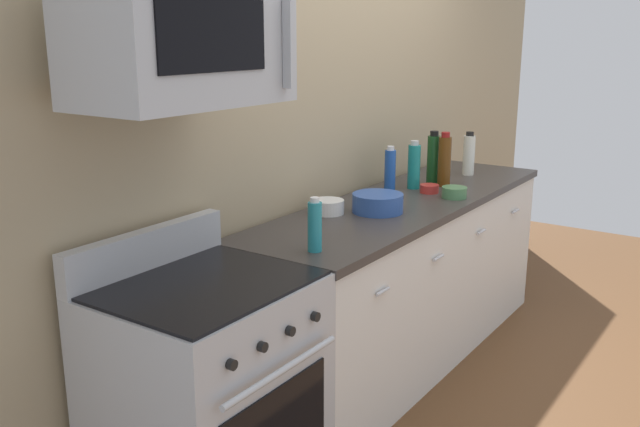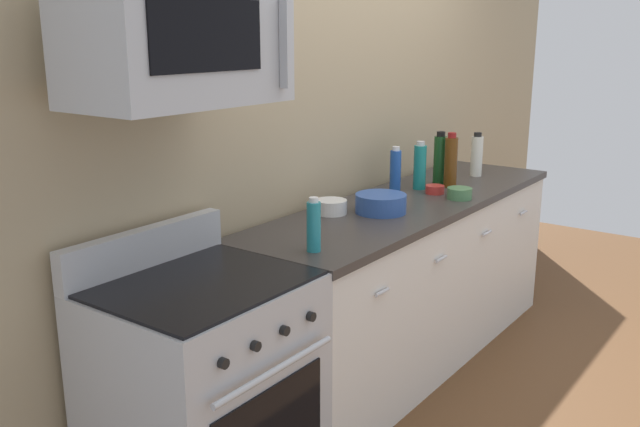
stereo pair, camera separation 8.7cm
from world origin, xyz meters
The scene contains 15 objects.
ground_plane centered at (0.00, 0.00, 0.00)m, with size 6.57×6.57×0.00m, color brown.
back_wall centered at (0.00, 0.41, 1.35)m, with size 5.47×0.10×2.70m, color tan.
counter_unit centered at (0.00, 0.00, 0.46)m, with size 2.38×0.66×0.92m.
range_oven centered at (-1.57, 0.00, 0.47)m, with size 0.76×0.69×1.07m.
microwave centered at (-1.57, 0.05, 1.75)m, with size 0.74×0.44×0.40m.
bottle_soda_blue centered at (0.11, 0.17, 1.04)m, with size 0.06×0.06×0.26m.
bottle_sparkling_teal centered at (0.25, 0.09, 1.05)m, with size 0.07×0.07×0.27m.
bottle_dish_soap centered at (-1.03, -0.12, 1.03)m, with size 0.06×0.06×0.23m.
bottle_wine_amber centered at (0.40, -0.03, 1.07)m, with size 0.07×0.07×0.32m.
bottle_wine_green centered at (0.43, 0.06, 1.07)m, with size 0.07×0.07×0.31m.
bottle_vinegar_white centered at (0.79, -0.01, 1.05)m, with size 0.07×0.07×0.27m.
bowl_blue_mixing centered at (-0.34, -0.01, 0.97)m, with size 0.25×0.25×0.09m.
bowl_white_ceramic centered at (-0.50, 0.18, 0.96)m, with size 0.16×0.16×0.07m.
bowl_red_small centered at (0.20, -0.03, 0.94)m, with size 0.11×0.11×0.05m.
bowl_green_glaze centered at (0.16, -0.20, 0.95)m, with size 0.13×0.13×0.06m.
Camera 2 is at (-3.22, -1.75, 1.80)m, focal length 39.14 mm.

